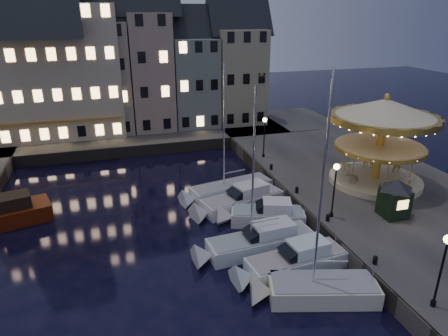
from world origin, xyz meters
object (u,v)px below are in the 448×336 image
object	(u,v)px
bollard_c	(297,189)
motorboat_e	(238,201)
streetlamp_d	(401,141)
motorboat_d	(262,216)
bollard_d	(271,166)
motorboat_f	(226,191)
motorboat_b	(291,263)
ticket_kiosk	(396,192)
bollard_b	(328,217)
motorboat_c	(256,243)
bollard_a	(375,259)
motorboat_a	(313,290)
streetlamp_b	(335,183)
streetlamp_c	(264,132)
streetlamp_a	(443,261)
carousel	(383,125)

from	to	relation	value
bollard_c	motorboat_e	world-z (taller)	motorboat_e
streetlamp_d	motorboat_d	distance (m)	16.60
bollard_d	motorboat_f	bearing A→B (deg)	-160.25
motorboat_b	streetlamp_d	bearing A→B (deg)	33.25
streetlamp_d	ticket_kiosk	bearing A→B (deg)	-130.27
motorboat_e	ticket_kiosk	distance (m)	12.16
bollard_b	motorboat_c	size ratio (longest dim) A/B	0.05
bollard_d	motorboat_f	distance (m)	5.54
motorboat_e	motorboat_f	xyz separation A→B (m)	(-0.32, 2.59, -0.11)
bollard_a	motorboat_a	world-z (taller)	motorboat_a
motorboat_f	ticket_kiosk	world-z (taller)	motorboat_f
bollard_d	motorboat_c	world-z (taller)	motorboat_c
bollard_c	motorboat_d	xyz separation A→B (m)	(-3.77, -1.79, -0.97)
streetlamp_b	motorboat_e	bearing A→B (deg)	134.03
streetlamp_c	bollard_d	world-z (taller)	streetlamp_c
streetlamp_d	bollard_b	world-z (taller)	streetlamp_d
streetlamp_d	bollard_c	xyz separation A→B (m)	(-11.90, -2.50, -2.41)
motorboat_d	streetlamp_c	bearing A→B (deg)	67.93
motorboat_c	motorboat_d	xyz separation A→B (m)	(1.90, 3.58, -0.04)
motorboat_c	streetlamp_b	bearing A→B (deg)	7.89
motorboat_e	bollard_a	bearing A→B (deg)	-67.53
bollard_d	motorboat_a	world-z (taller)	motorboat_a
streetlamp_c	bollard_b	xyz separation A→B (m)	(-0.60, -14.00, -2.41)
streetlamp_c	motorboat_e	world-z (taller)	streetlamp_c
motorboat_c	motorboat_e	xyz separation A→B (m)	(0.88, 6.44, -0.04)
bollard_c	motorboat_b	size ratio (longest dim) A/B	0.07
motorboat_d	streetlamp_d	bearing A→B (deg)	15.31
motorboat_f	ticket_kiosk	bearing A→B (deg)	-42.72
motorboat_b	motorboat_f	world-z (taller)	motorboat_f
streetlamp_d	motorboat_a	size ratio (longest dim) A/B	0.35
streetlamp_a	motorboat_c	bearing A→B (deg)	124.48
streetlamp_a	motorboat_a	bearing A→B (deg)	142.46
streetlamp_c	motorboat_a	size ratio (longest dim) A/B	0.35
streetlamp_d	bollard_a	world-z (taller)	streetlamp_d
bollard_a	ticket_kiosk	xyz separation A→B (m)	(4.99, 4.84, 1.65)
bollard_c	motorboat_a	size ratio (longest dim) A/B	0.05
motorboat_e	carousel	size ratio (longest dim) A/B	0.89
motorboat_f	bollard_b	bearing A→B (deg)	-59.46
bollard_c	motorboat_c	size ratio (longest dim) A/B	0.05
bollard_a	bollard_b	world-z (taller)	same
streetlamp_b	streetlamp_c	xyz separation A→B (m)	(0.00, 13.50, 0.00)
motorboat_a	motorboat_d	bearing A→B (deg)	87.15
streetlamp_b	streetlamp_c	world-z (taller)	same
motorboat_a	motorboat_f	distance (m)	14.49
motorboat_f	streetlamp_d	bearing A→B (deg)	-3.92
bollard_b	motorboat_e	xyz separation A→B (m)	(-4.79, 6.07, -0.96)
bollard_c	motorboat_f	world-z (taller)	motorboat_f
bollard_d	motorboat_a	bearing A→B (deg)	-104.53
streetlamp_b	motorboat_a	bearing A→B (deg)	-127.46
streetlamp_b	motorboat_f	bearing A→B (deg)	124.98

